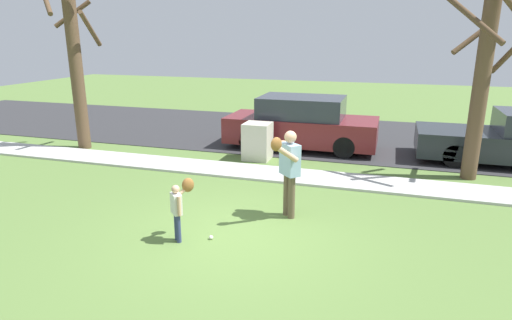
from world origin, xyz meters
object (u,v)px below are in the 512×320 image
person_adult (288,165)px  parked_suv_maroon (301,124)px  street_tree_far (74,53)px  person_child (180,203)px  utility_cabinet (257,141)px  baseball (211,237)px  street_tree_near (482,77)px

person_adult → parked_suv_maroon: 5.57m
street_tree_far → parked_suv_maroon: bearing=17.5°
person_child → utility_cabinet: bearing=47.1°
baseball → parked_suv_maroon: 6.90m
person_adult → street_tree_near: size_ratio=0.37×
parked_suv_maroon → utility_cabinet: bearing=60.4°
person_child → street_tree_near: size_ratio=0.23×
street_tree_near → street_tree_far: street_tree_far is taller
street_tree_near → parked_suv_maroon: bearing=159.4°
baseball → parked_suv_maroon: parked_suv_maroon is taller
utility_cabinet → parked_suv_maroon: parked_suv_maroon is taller
street_tree_far → parked_suv_maroon: size_ratio=1.20×
utility_cabinet → street_tree_near: street_tree_near is taller
utility_cabinet → street_tree_far: street_tree_far is taller
baseball → street_tree_far: bearing=143.4°
person_child → baseball: bearing=-28.5°
person_adult → street_tree_near: bearing=179.0°
parked_suv_maroon → baseball: bearing=88.4°
person_adult → baseball: (-1.07, -1.37, -1.04)m
person_adult → parked_suv_maroon: (-0.87, 5.49, -0.28)m
street_tree_near → street_tree_far: 11.32m
parked_suv_maroon → person_adult: bearing=99.0°
person_adult → street_tree_far: (-7.49, 3.41, 1.91)m
person_adult → person_child: (-1.57, -1.52, -0.38)m
person_adult → baseball: size_ratio=23.67×
parked_suv_maroon → person_child: bearing=84.3°
person_adult → utility_cabinet: (-1.81, 3.84, -0.54)m
street_tree_far → utility_cabinet: bearing=4.3°
baseball → utility_cabinet: utility_cabinet is taller
utility_cabinet → parked_suv_maroon: 1.92m
utility_cabinet → street_tree_near: (5.62, -0.10, 2.00)m
street_tree_near → street_tree_far: size_ratio=0.84×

